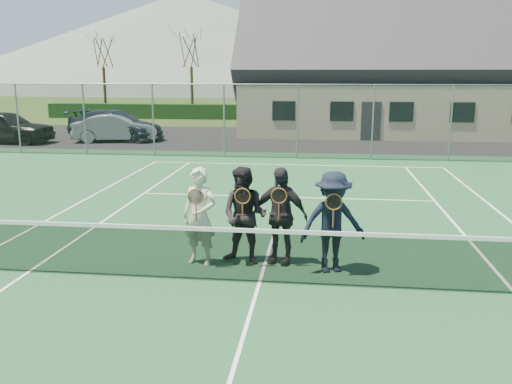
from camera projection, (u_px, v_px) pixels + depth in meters
ground at (302, 140)px, 28.48m from camera, size 220.00×220.00×0.00m
court_surface at (259, 283)px, 9.10m from camera, size 30.00×30.00×0.02m
tarmac_carpark at (228, 138)px, 28.95m from camera, size 40.00×12.00×0.01m
hedge_row at (308, 113)px, 39.99m from camera, size 40.00×1.20×1.10m
hill_west at (185, 42)px, 102.13m from camera, size 110.00×110.00×18.00m
hill_centre at (431, 29)px, 96.45m from camera, size 120.00×120.00×22.00m
car_a at (4, 127)px, 26.93m from camera, size 4.87×2.05×1.65m
car_b at (116, 128)px, 27.44m from camera, size 4.40×2.28×1.38m
car_c at (115, 125)px, 28.30m from camera, size 5.70×3.57×1.54m
court_markings at (259, 283)px, 9.09m from camera, size 11.03×23.83×0.01m
tennis_net at (260, 254)px, 8.98m from camera, size 11.68×0.08×1.10m
perimeter_fence at (297, 122)px, 21.85m from camera, size 30.07×0.07×3.02m
clubhouse at (376, 63)px, 31.03m from camera, size 15.60×8.20×7.70m
tree_a at (102, 41)px, 41.69m from camera, size 3.20×3.20×7.77m
tree_b at (191, 41)px, 40.87m from camera, size 3.20×3.20×7.77m
tree_c at (338, 40)px, 39.59m from camera, size 3.20×3.20×7.77m
tree_d at (480, 39)px, 38.43m from camera, size 3.20×3.20×7.77m
player_a at (200, 216)px, 9.83m from camera, size 0.75×0.59×1.80m
player_b at (245, 216)px, 9.88m from camera, size 1.01×0.87×1.80m
player_c at (280, 215)px, 9.91m from camera, size 1.14×0.73×1.80m
player_d at (333, 222)px, 9.45m from camera, size 1.30×0.96×1.80m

